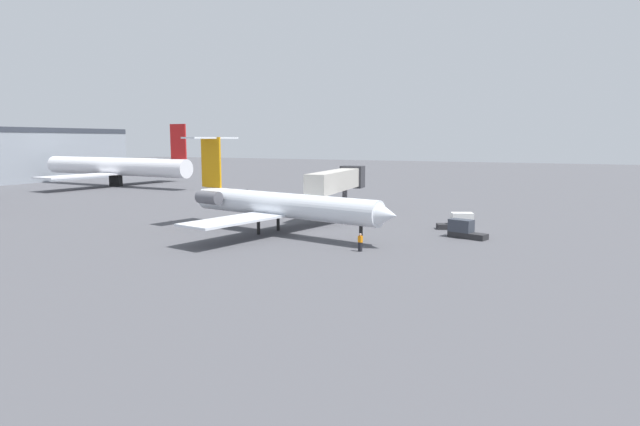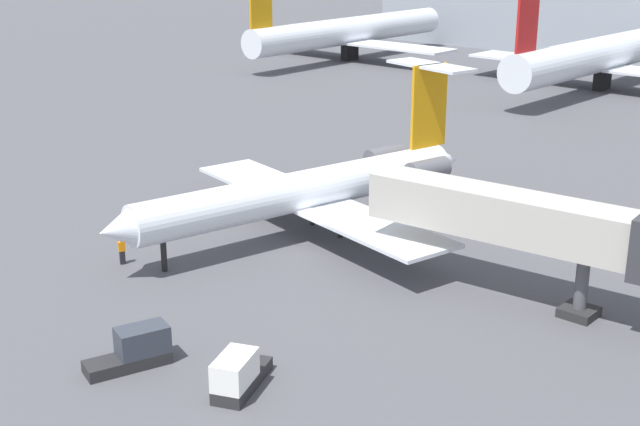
{
  "view_description": "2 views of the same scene",
  "coord_description": "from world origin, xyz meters",
  "px_view_note": "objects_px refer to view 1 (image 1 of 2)",
  "views": [
    {
      "loc": [
        -52.82,
        -26.67,
        10.2
      ],
      "look_at": [
        -0.81,
        -2.25,
        2.36
      ],
      "focal_mm": 30.34,
      "sensor_mm": 36.0,
      "label": 1
    },
    {
      "loc": [
        34.83,
        -38.26,
        19.9
      ],
      "look_at": [
        -0.23,
        1.08,
        2.25
      ],
      "focal_mm": 48.74,
      "sensor_mm": 36.0,
      "label": 2
    }
  ],
  "objects_px": {
    "ground_crew_marshaller": "(360,242)",
    "baggage_tug_lead": "(464,230)",
    "parked_airliner_centre": "(116,167)",
    "regional_jet": "(275,203)",
    "baggage_tug_trailing": "(459,222)",
    "jet_bridge": "(339,180)"
  },
  "relations": [
    {
      "from": "baggage_tug_lead",
      "to": "ground_crew_marshaller",
      "type": "bearing_deg",
      "value": 146.7
    },
    {
      "from": "regional_jet",
      "to": "baggage_tug_trailing",
      "type": "relative_size",
      "value": 6.68
    },
    {
      "from": "regional_jet",
      "to": "jet_bridge",
      "type": "xyz_separation_m",
      "value": [
        16.52,
        -0.48,
        1.38
      ]
    },
    {
      "from": "ground_crew_marshaller",
      "to": "baggage_tug_trailing",
      "type": "xyz_separation_m",
      "value": [
        16.49,
        -5.75,
        -0.02
      ]
    },
    {
      "from": "ground_crew_marshaller",
      "to": "parked_airliner_centre",
      "type": "bearing_deg",
      "value": 59.89
    },
    {
      "from": "ground_crew_marshaller",
      "to": "baggage_tug_lead",
      "type": "xyz_separation_m",
      "value": [
        11.15,
        -7.32,
        -0.02
      ]
    },
    {
      "from": "ground_crew_marshaller",
      "to": "baggage_tug_lead",
      "type": "bearing_deg",
      "value": -33.3
    },
    {
      "from": "ground_crew_marshaller",
      "to": "regional_jet",
      "type": "bearing_deg",
      "value": 66.7
    },
    {
      "from": "baggage_tug_lead",
      "to": "jet_bridge",
      "type": "bearing_deg",
      "value": 60.76
    },
    {
      "from": "baggage_tug_lead",
      "to": "baggage_tug_trailing",
      "type": "xyz_separation_m",
      "value": [
        5.34,
        1.57,
        0.0
      ]
    },
    {
      "from": "ground_crew_marshaller",
      "to": "parked_airliner_centre",
      "type": "xyz_separation_m",
      "value": [
        42.67,
        73.59,
        3.37
      ]
    },
    {
      "from": "ground_crew_marshaller",
      "to": "baggage_tug_trailing",
      "type": "height_order",
      "value": "baggage_tug_trailing"
    },
    {
      "from": "ground_crew_marshaller",
      "to": "baggage_tug_trailing",
      "type": "bearing_deg",
      "value": -19.23
    },
    {
      "from": "regional_jet",
      "to": "ground_crew_marshaller",
      "type": "xyz_separation_m",
      "value": [
        -5.11,
        -11.86,
        -2.45
      ]
    },
    {
      "from": "ground_crew_marshaller",
      "to": "baggage_tug_lead",
      "type": "relative_size",
      "value": 0.4
    },
    {
      "from": "ground_crew_marshaller",
      "to": "baggage_tug_lead",
      "type": "distance_m",
      "value": 13.34
    },
    {
      "from": "baggage_tug_lead",
      "to": "parked_airliner_centre",
      "type": "height_order",
      "value": "parked_airliner_centre"
    },
    {
      "from": "regional_jet",
      "to": "baggage_tug_lead",
      "type": "height_order",
      "value": "regional_jet"
    },
    {
      "from": "jet_bridge",
      "to": "parked_airliner_centre",
      "type": "bearing_deg",
      "value": 71.31
    },
    {
      "from": "parked_airliner_centre",
      "to": "baggage_tug_trailing",
      "type": "bearing_deg",
      "value": -108.26
    },
    {
      "from": "baggage_tug_lead",
      "to": "regional_jet",
      "type": "bearing_deg",
      "value": 107.48
    },
    {
      "from": "regional_jet",
      "to": "parked_airliner_centre",
      "type": "height_order",
      "value": "parked_airliner_centre"
    }
  ]
}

